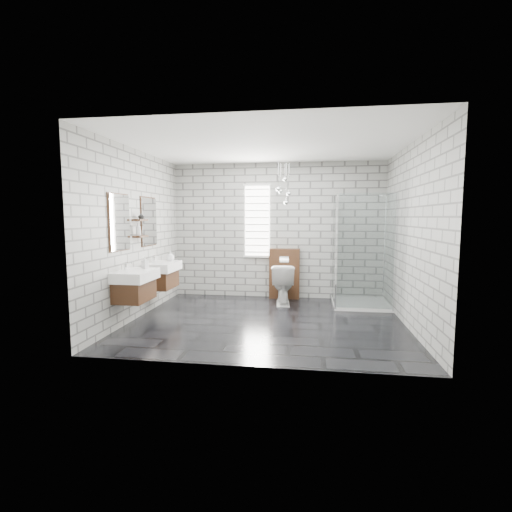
% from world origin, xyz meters
% --- Properties ---
extents(floor, '(4.20, 3.60, 0.02)m').
position_xyz_m(floor, '(0.00, 0.00, -0.01)').
color(floor, black).
rests_on(floor, ground).
extents(ceiling, '(4.20, 3.60, 0.02)m').
position_xyz_m(ceiling, '(0.00, 0.00, 2.71)').
color(ceiling, white).
rests_on(ceiling, wall_back).
extents(wall_back, '(4.20, 0.02, 2.70)m').
position_xyz_m(wall_back, '(0.00, 1.81, 1.35)').
color(wall_back, '#A5A6A0').
rests_on(wall_back, floor).
extents(wall_front, '(4.20, 0.02, 2.70)m').
position_xyz_m(wall_front, '(0.00, -1.81, 1.35)').
color(wall_front, '#A5A6A0').
rests_on(wall_front, floor).
extents(wall_left, '(0.02, 3.60, 2.70)m').
position_xyz_m(wall_left, '(-2.11, 0.00, 1.35)').
color(wall_left, '#A5A6A0').
rests_on(wall_left, floor).
extents(wall_right, '(0.02, 3.60, 2.70)m').
position_xyz_m(wall_right, '(2.11, 0.00, 1.35)').
color(wall_right, '#A5A6A0').
rests_on(wall_right, floor).
extents(vanity_left, '(0.47, 0.70, 1.57)m').
position_xyz_m(vanity_left, '(-1.91, -0.60, 0.76)').
color(vanity_left, '#432614').
rests_on(vanity_left, wall_left).
extents(vanity_right, '(0.47, 0.70, 1.57)m').
position_xyz_m(vanity_right, '(-1.91, 0.40, 0.76)').
color(vanity_right, '#432614').
rests_on(vanity_right, wall_left).
extents(shelf_lower, '(0.14, 0.30, 0.03)m').
position_xyz_m(shelf_lower, '(-2.03, -0.05, 1.32)').
color(shelf_lower, '#432614').
rests_on(shelf_lower, wall_left).
extents(shelf_upper, '(0.14, 0.30, 0.03)m').
position_xyz_m(shelf_upper, '(-2.03, -0.05, 1.58)').
color(shelf_upper, '#432614').
rests_on(shelf_upper, wall_left).
extents(window, '(0.56, 0.05, 1.48)m').
position_xyz_m(window, '(-0.40, 1.78, 1.55)').
color(window, white).
rests_on(window, wall_back).
extents(cistern_panel, '(0.60, 0.20, 1.00)m').
position_xyz_m(cistern_panel, '(0.16, 1.70, 0.50)').
color(cistern_panel, '#432614').
rests_on(cistern_panel, floor).
extents(flush_plate, '(0.18, 0.01, 0.12)m').
position_xyz_m(flush_plate, '(0.16, 1.60, 0.80)').
color(flush_plate, silver).
rests_on(flush_plate, cistern_panel).
extents(shower_enclosure, '(1.00, 1.00, 2.03)m').
position_xyz_m(shower_enclosure, '(1.50, 1.18, 0.50)').
color(shower_enclosure, white).
rests_on(shower_enclosure, floor).
extents(pendant_cluster, '(0.28, 0.24, 0.85)m').
position_xyz_m(pendant_cluster, '(0.16, 1.38, 2.12)').
color(pendant_cluster, silver).
rests_on(pendant_cluster, ceiling).
extents(toilet, '(0.48, 0.77, 0.75)m').
position_xyz_m(toilet, '(0.16, 1.22, 0.38)').
color(toilet, white).
rests_on(toilet, floor).
extents(soap_bottle_a, '(0.11, 0.11, 0.18)m').
position_xyz_m(soap_bottle_a, '(-1.82, -0.36, 0.94)').
color(soap_bottle_a, '#B2B2B2').
rests_on(soap_bottle_a, vanity_left).
extents(soap_bottle_b, '(0.17, 0.17, 0.18)m').
position_xyz_m(soap_bottle_b, '(-1.80, 0.62, 0.94)').
color(soap_bottle_b, '#B2B2B2').
rests_on(soap_bottle_b, vanity_right).
extents(soap_bottle_c, '(0.08, 0.08, 0.21)m').
position_xyz_m(soap_bottle_c, '(-2.02, -0.14, 1.44)').
color(soap_bottle_c, '#B2B2B2').
rests_on(soap_bottle_c, shelf_lower).
extents(vase, '(0.11, 0.11, 0.10)m').
position_xyz_m(vase, '(-2.02, -0.03, 1.64)').
color(vase, '#B2B2B2').
rests_on(vase, shelf_upper).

